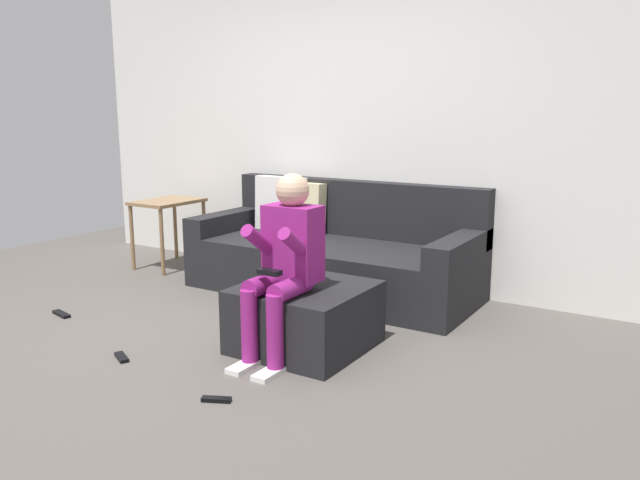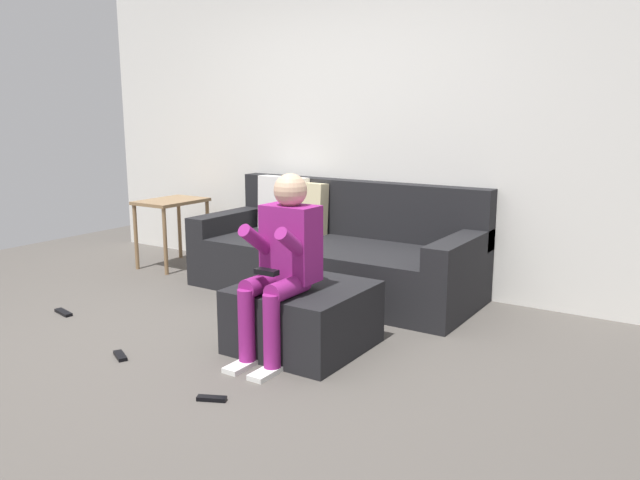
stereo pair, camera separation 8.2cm
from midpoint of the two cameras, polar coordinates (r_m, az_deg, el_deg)
name	(u,v)px [view 2 (the right image)]	position (r m, az deg, el deg)	size (l,w,h in m)	color
ground_plane	(184,347)	(4.08, -11.67, -9.49)	(7.38, 7.38, 0.00)	#544F49
wall_back	(351,128)	(5.47, 3.26, 10.14)	(5.67, 0.10, 2.63)	silver
couch_sectional	(335,255)	(5.14, 1.80, -1.33)	(2.33, 0.95, 0.89)	black
ottoman	(303,317)	(3.93, -0.92, -6.98)	(0.74, 0.75, 0.40)	black
person_seated	(283,256)	(3.69, -2.78, -1.46)	(0.33, 0.59, 1.10)	#8C1E72
side_table	(172,211)	(6.08, -12.95, 2.63)	(0.45, 0.62, 0.64)	olive
remote_near_ottoman	(212,399)	(3.35, -9.10, -14.04)	(0.15, 0.04, 0.02)	black
remote_by_storage_bin	(120,356)	(4.01, -17.13, -10.02)	(0.16, 0.05, 0.02)	black
remote_under_side_table	(63,312)	(4.97, -21.84, -6.13)	(0.20, 0.05, 0.02)	black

